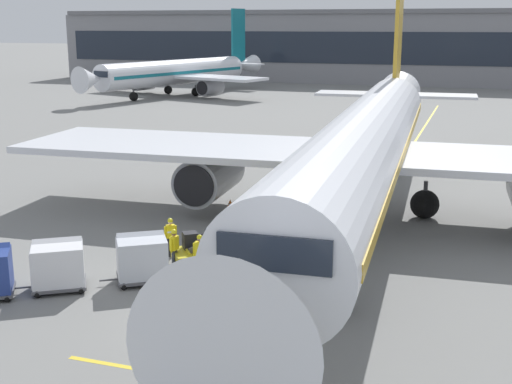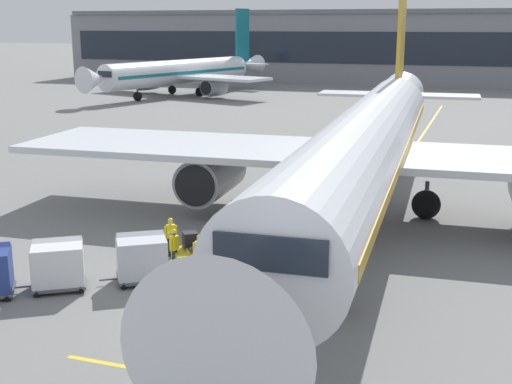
{
  "view_description": "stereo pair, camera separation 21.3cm",
  "coord_description": "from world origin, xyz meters",
  "px_view_note": "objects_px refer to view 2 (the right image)",
  "views": [
    {
      "loc": [
        8.56,
        -19.68,
        9.95
      ],
      "look_at": [
        -0.08,
        6.17,
        3.22
      ],
      "focal_mm": 47.81,
      "sensor_mm": 36.0,
      "label": 1
    },
    {
      "loc": [
        8.76,
        -19.62,
        9.95
      ],
      "look_at": [
        -0.08,
        6.17,
        3.22
      ],
      "focal_mm": 47.81,
      "sensor_mm": 36.0,
      "label": 2
    }
  ],
  "objects_px": {
    "baggage_cart_lead": "(142,257)",
    "ground_crew_by_carts": "(174,246)",
    "belt_loader": "(220,245)",
    "distant_airplane": "(182,73)",
    "ground_crew_by_loader": "(200,252)",
    "safety_cone_engine_keepout": "(231,205)",
    "baggage_cart_second": "(58,264)",
    "ground_crew_marshaller": "(171,234)",
    "parked_airplane": "(368,145)"
  },
  "relations": [
    {
      "from": "baggage_cart_second",
      "to": "ground_crew_by_carts",
      "type": "relative_size",
      "value": 1.56
    },
    {
      "from": "parked_airplane",
      "to": "belt_loader",
      "type": "bearing_deg",
      "value": -117.79
    },
    {
      "from": "distant_airplane",
      "to": "baggage_cart_lead",
      "type": "bearing_deg",
      "value": -66.32
    },
    {
      "from": "baggage_cart_second",
      "to": "distant_airplane",
      "type": "xyz_separation_m",
      "value": [
        -26.67,
        68.65,
        2.25
      ]
    },
    {
      "from": "ground_crew_marshaller",
      "to": "parked_airplane",
      "type": "bearing_deg",
      "value": 50.58
    },
    {
      "from": "ground_crew_by_carts",
      "to": "ground_crew_by_loader",
      "type": "bearing_deg",
      "value": -14.85
    },
    {
      "from": "parked_airplane",
      "to": "safety_cone_engine_keepout",
      "type": "relative_size",
      "value": 77.71
    },
    {
      "from": "ground_crew_marshaller",
      "to": "safety_cone_engine_keepout",
      "type": "height_order",
      "value": "ground_crew_marshaller"
    },
    {
      "from": "safety_cone_engine_keepout",
      "to": "ground_crew_by_loader",
      "type": "bearing_deg",
      "value": -76.36
    },
    {
      "from": "belt_loader",
      "to": "ground_crew_by_carts",
      "type": "distance_m",
      "value": 1.97
    },
    {
      "from": "belt_loader",
      "to": "parked_airplane",
      "type": "bearing_deg",
      "value": 62.21
    },
    {
      "from": "parked_airplane",
      "to": "safety_cone_engine_keepout",
      "type": "bearing_deg",
      "value": -175.49
    },
    {
      "from": "belt_loader",
      "to": "safety_cone_engine_keepout",
      "type": "height_order",
      "value": "belt_loader"
    },
    {
      "from": "ground_crew_by_carts",
      "to": "distant_airplane",
      "type": "xyz_separation_m",
      "value": [
        -29.98,
        65.26,
        2.25
      ]
    },
    {
      "from": "baggage_cart_second",
      "to": "safety_cone_engine_keepout",
      "type": "distance_m",
      "value": 13.05
    },
    {
      "from": "baggage_cart_lead",
      "to": "ground_crew_by_loader",
      "type": "distance_m",
      "value": 2.33
    },
    {
      "from": "belt_loader",
      "to": "ground_crew_by_carts",
      "type": "height_order",
      "value": "belt_loader"
    },
    {
      "from": "distant_airplane",
      "to": "ground_crew_marshaller",
      "type": "bearing_deg",
      "value": -65.47
    },
    {
      "from": "parked_airplane",
      "to": "belt_loader",
      "type": "relative_size",
      "value": 9.55
    },
    {
      "from": "parked_airplane",
      "to": "baggage_cart_second",
      "type": "relative_size",
      "value": 17.75
    },
    {
      "from": "ground_crew_by_carts",
      "to": "distant_airplane",
      "type": "height_order",
      "value": "distant_airplane"
    },
    {
      "from": "ground_crew_by_loader",
      "to": "distant_airplane",
      "type": "height_order",
      "value": "distant_airplane"
    },
    {
      "from": "parked_airplane",
      "to": "ground_crew_by_loader",
      "type": "relative_size",
      "value": 27.68
    },
    {
      "from": "belt_loader",
      "to": "baggage_cart_second",
      "type": "height_order",
      "value": "belt_loader"
    },
    {
      "from": "baggage_cart_lead",
      "to": "ground_crew_by_carts",
      "type": "height_order",
      "value": "baggage_cart_lead"
    },
    {
      "from": "distant_airplane",
      "to": "belt_loader",
      "type": "bearing_deg",
      "value": -63.79
    },
    {
      "from": "baggage_cart_lead",
      "to": "baggage_cart_second",
      "type": "distance_m",
      "value": 3.19
    },
    {
      "from": "ground_crew_by_loader",
      "to": "safety_cone_engine_keepout",
      "type": "height_order",
      "value": "ground_crew_by_loader"
    },
    {
      "from": "parked_airplane",
      "to": "ground_crew_marshaller",
      "type": "relative_size",
      "value": 27.68
    },
    {
      "from": "parked_airplane",
      "to": "ground_crew_by_carts",
      "type": "distance_m",
      "value": 12.14
    },
    {
      "from": "baggage_cart_second",
      "to": "safety_cone_engine_keepout",
      "type": "bearing_deg",
      "value": 80.17
    },
    {
      "from": "ground_crew_by_loader",
      "to": "ground_crew_by_carts",
      "type": "height_order",
      "value": "same"
    },
    {
      "from": "ground_crew_marshaller",
      "to": "baggage_cart_lead",
      "type": "bearing_deg",
      "value": -85.82
    },
    {
      "from": "parked_airplane",
      "to": "ground_crew_by_carts",
      "type": "bearing_deg",
      "value": -121.71
    },
    {
      "from": "ground_crew_by_loader",
      "to": "safety_cone_engine_keepout",
      "type": "bearing_deg",
      "value": 103.64
    },
    {
      "from": "baggage_cart_lead",
      "to": "safety_cone_engine_keepout",
      "type": "distance_m",
      "value": 11.14
    },
    {
      "from": "belt_loader",
      "to": "ground_crew_marshaller",
      "type": "height_order",
      "value": "belt_loader"
    },
    {
      "from": "distant_airplane",
      "to": "parked_airplane",
      "type": "bearing_deg",
      "value": -56.78
    },
    {
      "from": "parked_airplane",
      "to": "distant_airplane",
      "type": "bearing_deg",
      "value": 123.22
    },
    {
      "from": "baggage_cart_second",
      "to": "parked_airplane",
      "type": "bearing_deg",
      "value": 54.69
    },
    {
      "from": "parked_airplane",
      "to": "distant_airplane",
      "type": "distance_m",
      "value": 66.03
    },
    {
      "from": "belt_loader",
      "to": "baggage_cart_second",
      "type": "xyz_separation_m",
      "value": [
        -4.86,
        -4.61,
        0.15
      ]
    },
    {
      "from": "distant_airplane",
      "to": "baggage_cart_second",
      "type": "bearing_deg",
      "value": -68.77
    },
    {
      "from": "baggage_cart_lead",
      "to": "safety_cone_engine_keepout",
      "type": "bearing_deg",
      "value": 92.33
    },
    {
      "from": "ground_crew_by_carts",
      "to": "parked_airplane",
      "type": "bearing_deg",
      "value": 58.29
    },
    {
      "from": "belt_loader",
      "to": "distant_airplane",
      "type": "bearing_deg",
      "value": 116.21
    },
    {
      "from": "ground_crew_by_loader",
      "to": "ground_crew_marshaller",
      "type": "bearing_deg",
      "value": 140.22
    },
    {
      "from": "baggage_cart_second",
      "to": "ground_crew_by_carts",
      "type": "height_order",
      "value": "baggage_cart_second"
    },
    {
      "from": "ground_crew_by_loader",
      "to": "distant_airplane",
      "type": "bearing_deg",
      "value": 115.49
    },
    {
      "from": "baggage_cart_second",
      "to": "baggage_cart_lead",
      "type": "bearing_deg",
      "value": 32.97
    }
  ]
}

